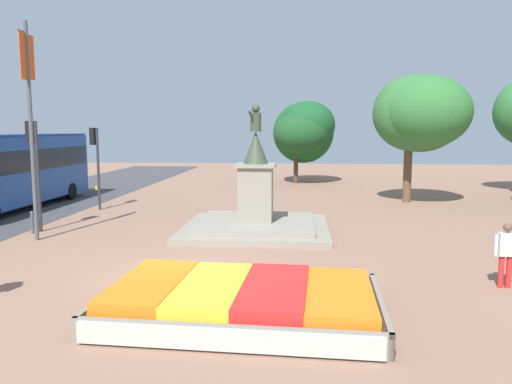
# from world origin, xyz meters

# --- Properties ---
(ground_plane) EXTENTS (86.50, 86.50, 0.00)m
(ground_plane) POSITION_xyz_m (0.00, 0.00, 0.00)
(ground_plane) COLOR #8C6651
(flower_planter) EXTENTS (5.81, 3.88, 0.67)m
(flower_planter) POSITION_xyz_m (1.84, -2.81, 0.31)
(flower_planter) COLOR #38281C
(flower_planter) RESTS_ON ground_plane
(statue_monument) EXTENTS (5.39, 5.39, 4.71)m
(statue_monument) POSITION_xyz_m (1.41, 5.84, 0.75)
(statue_monument) COLOR gray
(statue_monument) RESTS_ON ground_plane
(traffic_light_mid_block) EXTENTS (0.42, 0.31, 4.11)m
(traffic_light_mid_block) POSITION_xyz_m (-6.71, 4.99, 2.85)
(traffic_light_mid_block) COLOR #2D2D33
(traffic_light_mid_block) RESTS_ON ground_plane
(traffic_light_far_corner) EXTENTS (0.42, 0.31, 3.88)m
(traffic_light_far_corner) POSITION_xyz_m (-6.54, 10.18, 2.66)
(traffic_light_far_corner) COLOR #2D2D33
(traffic_light_far_corner) RESTS_ON ground_plane
(banner_pole) EXTENTS (0.14, 1.01, 7.35)m
(banner_pole) POSITION_xyz_m (-6.01, 3.60, 4.02)
(banner_pole) COLOR #4C5156
(banner_pole) RESTS_ON ground_plane
(city_bus) EXTENTS (2.62, 11.78, 3.57)m
(city_bus) POSITION_xyz_m (-10.54, 9.57, 2.04)
(city_bus) COLOR #1E4799
(city_bus) RESTS_ON ground_plane
(pedestrian_crossing_plaza) EXTENTS (0.57, 0.22, 1.59)m
(pedestrian_crossing_plaza) POSITION_xyz_m (7.97, -0.46, 0.91)
(pedestrian_crossing_plaza) COLOR red
(pedestrian_crossing_plaza) RESTS_ON ground_plane
(kerb_bollard_north) EXTENTS (0.12, 0.12, 0.83)m
(kerb_bollard_north) POSITION_xyz_m (-6.75, 4.66, 0.43)
(kerb_bollard_north) COLOR #4C5156
(kerb_bollard_north) RESTS_ON ground_plane
(park_tree_far_left) EXTENTS (4.36, 5.23, 5.77)m
(park_tree_far_left) POSITION_xyz_m (3.38, 22.94, 3.74)
(park_tree_far_left) COLOR #4C3823
(park_tree_far_left) RESTS_ON ground_plane
(park_tree_behind_statue) EXTENTS (4.79, 5.00, 6.54)m
(park_tree_behind_statue) POSITION_xyz_m (9.12, 13.50, 4.57)
(park_tree_behind_statue) COLOR brown
(park_tree_behind_statue) RESTS_ON ground_plane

